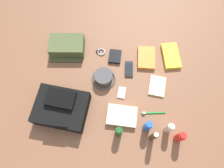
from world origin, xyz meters
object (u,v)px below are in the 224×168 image
deodorant_spray (148,126)px  cell_phone (129,69)px  travel_guidebook (146,58)px  media_player (122,93)px  cologne_bottle (154,136)px  shampoo_bottle (119,132)px  paperback_novel (171,56)px  folded_towel (122,116)px  lotion_bottle (169,128)px  wristwatch (101,52)px  toiletry_pouch (67,46)px  bucket_hat (104,78)px  toothbrush (152,113)px  notepad (157,86)px  wallet (115,57)px  backpack (61,108)px  sunscreen_spray (180,137)px

deodorant_spray → cell_phone: size_ratio=1.02×
travel_guidebook → media_player: (0.16, 0.29, -0.01)m
deodorant_spray → cell_phone: 0.45m
cologne_bottle → shampoo_bottle: cologne_bottle is taller
paperback_novel → folded_towel: folded_towel is taller
lotion_bottle → wristwatch: lotion_bottle is taller
paperback_novel → media_player: paperback_novel is taller
deodorant_spray → toiletry_pouch: bearing=-39.9°
bucket_hat → media_player: bearing=147.9°
lotion_bottle → folded_towel: 0.31m
lotion_bottle → deodorant_spray: (0.14, 0.01, -0.00)m
cologne_bottle → travel_guidebook: (0.07, -0.58, -0.07)m
bucket_hat → lotion_bottle: 0.56m
toothbrush → notepad: toothbrush is taller
travel_guidebook → toothbrush: travel_guidebook is taller
bucket_hat → wristwatch: 0.23m
deodorant_spray → paperback_novel: (-0.15, -0.56, -0.05)m
lotion_bottle → paperback_novel: bearing=-91.7°
wallet → toothbrush: bearing=126.6°
folded_towel → backpack: bearing=0.4°
paperback_novel → wallet: (0.42, 0.05, -0.00)m
shampoo_bottle → folded_towel: 0.12m
notepad → media_player: bearing=22.2°
toothbrush → backpack: bearing=4.6°
sunscreen_spray → wallet: 0.73m
wallet → travel_guidebook: bearing=-176.2°
lotion_bottle → cologne_bottle: 0.12m
sunscreen_spray → paperback_novel: bearing=-85.0°
sunscreen_spray → cologne_bottle: size_ratio=0.82×
notepad → backpack: bearing=26.1°
lotion_bottle → travel_guidebook: (0.17, -0.52, -0.05)m
bucket_hat → wallet: bearing=-107.8°
notepad → cologne_bottle: bearing=91.0°
cologne_bottle → folded_towel: (0.21, -0.12, -0.07)m
backpack → toothbrush: size_ratio=2.22×
cell_phone → shampoo_bottle: bearing=86.7°
cologne_bottle → bucket_hat: bearing=-45.8°
toiletry_pouch → wristwatch: toiletry_pouch is taller
cologne_bottle → cell_phone: (0.19, -0.48, -0.08)m
travel_guidebook → toothbrush: size_ratio=1.18×
wristwatch → wallet: bearing=165.0°
lotion_bottle → media_player: (0.32, -0.22, -0.06)m
cell_phone → cologne_bottle: bearing=111.7°
toiletry_pouch → media_player: bearing=145.8°
deodorant_spray → toothbrush: bearing=-107.2°
shampoo_bottle → media_player: shampoo_bottle is taller
toothbrush → notepad: bearing=-97.9°
toiletry_pouch → cell_phone: size_ratio=2.02×
lotion_bottle → paperback_novel: (-0.02, -0.55, -0.05)m
media_player → toothbrush: size_ratio=0.54×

